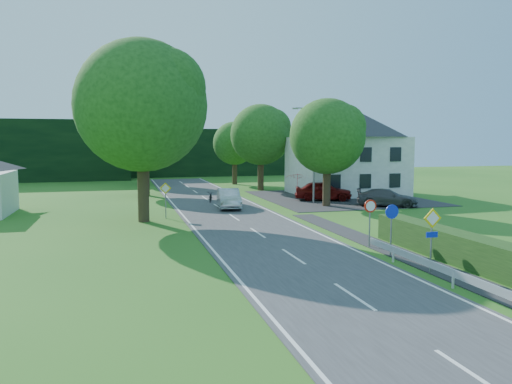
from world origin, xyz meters
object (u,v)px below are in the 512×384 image
object	(u,v)px
parked_car_red	(323,191)
parked_car_grey	(387,198)
streetlight	(313,150)
parasol	(297,185)
parked_car_silver_a	(338,189)
parked_car_silver_b	(386,188)
motorcycle	(211,197)
moving_car	(229,199)

from	to	relation	value
parked_car_red	parked_car_grey	distance (m)	6.04
streetlight	parasol	distance (m)	6.01
parasol	parked_car_silver_a	bearing A→B (deg)	-29.20
parked_car_silver_b	parked_car_grey	bearing A→B (deg)	124.58
parked_car_grey	parked_car_silver_b	distance (m)	8.60
motorcycle	parasol	world-z (taller)	parasol
motorcycle	parked_car_silver_a	world-z (taller)	parked_car_silver_a
motorcycle	parked_car_silver_a	xyz separation A→B (m)	(11.88, 0.17, 0.33)
parked_car_grey	parked_car_silver_b	bearing A→B (deg)	-2.72
moving_car	parked_car_silver_a	distance (m)	12.09
moving_car	parked_car_silver_b	xyz separation A→B (m)	(16.61, 5.34, -0.12)
parked_car_red	parasol	world-z (taller)	parasol
parked_car_grey	parasol	xyz separation A→B (m)	(-4.46, 8.47, 0.41)
motorcycle	parked_car_red	distance (m)	9.83
parked_car_silver_a	parked_car_silver_b	size ratio (longest dim) A/B	1.05
streetlight	motorcycle	distance (m)	9.46
moving_car	parasol	bearing A→B (deg)	45.23
streetlight	parked_car_silver_b	size ratio (longest dim) A/B	1.77
streetlight	moving_car	bearing A→B (deg)	-169.79
moving_car	motorcycle	size ratio (longest dim) A/B	2.63
parked_car_silver_b	motorcycle	bearing A→B (deg)	67.34
parked_car_silver_a	parked_car_grey	xyz separation A→B (m)	(1.16, -6.62, -0.09)
parked_car_silver_a	parasol	distance (m)	3.79
parked_car_red	parked_car_grey	bearing A→B (deg)	-127.69
parasol	streetlight	bearing A→B (deg)	-95.98
moving_car	parasol	world-z (taller)	parasol
moving_car	parked_car_red	xyz separation A→B (m)	(9.08, 2.88, 0.09)
parked_car_silver_b	parked_car_silver_a	bearing A→B (deg)	73.13
motorcycle	parked_car_grey	distance (m)	14.55
streetlight	parked_car_red	bearing A→B (deg)	42.87
moving_car	parked_car_silver_a	world-z (taller)	parked_car_silver_a
motorcycle	parasol	xyz separation A→B (m)	(8.58, 2.02, 0.64)
motorcycle	parked_car_grey	xyz separation A→B (m)	(13.04, -6.45, 0.23)
moving_car	parked_car_grey	distance (m)	12.59
parked_car_silver_a	parked_car_grey	distance (m)	6.73
parked_car_silver_b	moving_car	bearing A→B (deg)	81.68
streetlight	parked_car_silver_b	xyz separation A→B (m)	(9.19, 4.00, -3.80)
moving_car	parked_car_grey	bearing A→B (deg)	-3.13
parasol	parked_car_red	bearing A→B (deg)	-71.67
parked_car_silver_a	streetlight	bearing A→B (deg)	121.30
parked_car_red	parasol	bearing A→B (deg)	37.21
streetlight	parked_car_red	xyz separation A→B (m)	(1.66, 1.54, -3.58)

